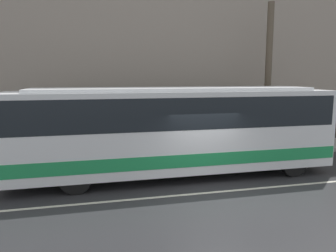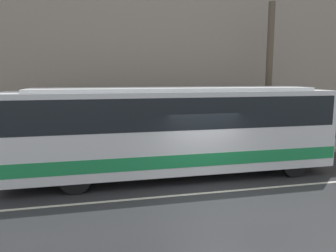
% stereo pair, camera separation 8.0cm
% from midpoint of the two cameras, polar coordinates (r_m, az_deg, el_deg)
% --- Properties ---
extents(ground_plane, '(60.00, 60.00, 0.00)m').
position_cam_midpoint_polar(ground_plane, '(10.98, 7.48, -11.41)').
color(ground_plane, '#2D2D30').
extents(sidewalk, '(60.00, 2.56, 0.17)m').
position_cam_midpoint_polar(sidewalk, '(15.79, 0.51, -4.82)').
color(sidewalk, '#A09E99').
rests_on(sidewalk, ground_plane).
extents(building_facade, '(60.00, 0.35, 13.90)m').
position_cam_midpoint_polar(building_facade, '(17.01, -0.71, 18.70)').
color(building_facade, gray).
rests_on(building_facade, ground_plane).
extents(lane_stripe, '(54.00, 0.14, 0.01)m').
position_cam_midpoint_polar(lane_stripe, '(10.98, 7.48, -11.39)').
color(lane_stripe, beige).
rests_on(lane_stripe, ground_plane).
extents(transit_bus, '(11.97, 2.55, 3.35)m').
position_cam_midpoint_polar(transit_bus, '(12.19, 0.97, -0.17)').
color(transit_bus, white).
rests_on(transit_bus, ground_plane).
extents(utility_pole_near, '(0.31, 0.31, 7.08)m').
position_cam_midpoint_polar(utility_pole_near, '(16.80, 16.89, 8.09)').
color(utility_pole_near, brown).
rests_on(utility_pole_near, sidewalk).
extents(pedestrian_waiting, '(0.36, 0.36, 1.63)m').
position_cam_midpoint_polar(pedestrian_waiting, '(15.86, 4.81, -1.69)').
color(pedestrian_waiting, maroon).
rests_on(pedestrian_waiting, sidewalk).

